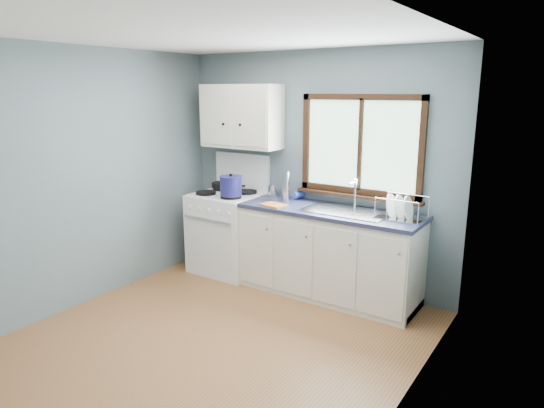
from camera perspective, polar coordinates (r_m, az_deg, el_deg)
The scene contains 18 objects.
floor at distance 4.27m, azimuth -7.57°, elevation -16.29°, with size 3.20×3.60×0.02m, color brown.
ceiling at distance 3.74m, azimuth -8.81°, elevation 19.60°, with size 3.20×3.60×0.02m, color white.
wall_back at distance 5.27m, azimuth 5.04°, elevation 4.08°, with size 3.20×0.02×2.50m, color slate.
wall_left at distance 5.01m, azimuth -22.07°, elevation 2.67°, with size 0.02×3.60×2.50m, color slate.
wall_right at distance 3.02m, azimuth 15.42°, elevation -3.35°, with size 0.02×3.60×2.50m, color slate.
gas_range at distance 5.68m, azimuth -5.22°, elevation -3.07°, with size 0.76×0.69×1.36m.
base_cabinets at distance 5.05m, azimuth 6.65°, elevation -6.24°, with size 1.85×0.60×0.88m.
countertop at distance 4.90m, azimuth 6.80°, elevation -0.84°, with size 1.89×0.64×0.04m, color #1D2139.
sink at distance 4.84m, azimuth 8.69°, elevation -1.59°, with size 0.84×0.46×0.44m.
window at distance 4.98m, azimuth 10.32°, elevation 5.99°, with size 1.36×0.10×1.03m.
upper_cabinets at distance 5.52m, azimuth -3.68°, elevation 10.26°, with size 0.95×0.35×0.70m.
skillet at distance 5.80m, azimuth -5.74°, elevation 2.27°, with size 0.44×0.35×0.05m.
stockpot at distance 5.31m, azimuth -4.85°, elevation 2.17°, with size 0.25×0.25×0.24m.
utensil_crock at distance 5.43m, azimuth 0.14°, elevation 1.60°, with size 0.13×0.13×0.34m.
thermos at distance 5.20m, azimuth 1.65°, elevation 2.10°, with size 0.07×0.07×0.32m, color silver.
soap_bottle at distance 5.27m, azimuth 2.61°, elevation 1.84°, with size 0.10×0.10×0.25m, color blue.
dish_towel at distance 5.00m, azimuth 0.19°, elevation -0.12°, with size 0.24×0.17×0.02m, color orange.
dish_rack at distance 4.66m, azimuth 14.89°, elevation -0.96°, with size 0.43×0.33×0.22m.
Camera 1 is at (2.48, -2.76, 2.09)m, focal length 32.00 mm.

